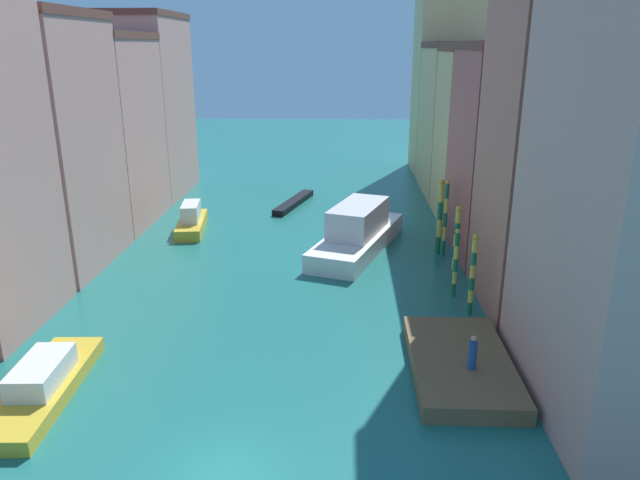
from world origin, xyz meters
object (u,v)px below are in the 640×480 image
at_px(person_on_dock, 473,354).
at_px(motorboat_0, 191,220).
at_px(motorboat_1, 43,384).
at_px(vaporetto_white, 358,232).
at_px(mooring_pole_4, 440,216).
at_px(mooring_pole_2, 456,243).
at_px(waterfront_dock, 460,364).
at_px(mooring_pole_1, 456,262).
at_px(mooring_pole_3, 445,217).
at_px(mooring_pole_0, 472,274).
at_px(gondola_black, 294,202).

relative_size(person_on_dock, motorboat_0, 0.23).
distance_m(person_on_dock, motorboat_0, 27.57).
bearing_deg(motorboat_0, motorboat_1, -90.82).
xyz_separation_m(vaporetto_white, motorboat_1, (-13.15, -19.05, -0.71)).
bearing_deg(motorboat_1, person_on_dock, 5.35).
bearing_deg(mooring_pole_4, vaporetto_white, 173.68).
distance_m(mooring_pole_2, vaporetto_white, 8.06).
relative_size(waterfront_dock, mooring_pole_4, 1.53).
xyz_separation_m(mooring_pole_1, motorboat_1, (-18.49, -11.06, -1.48)).
xyz_separation_m(person_on_dock, mooring_pole_3, (1.39, 16.56, 1.20)).
bearing_deg(vaporetto_white, mooring_pole_3, -8.11).
xyz_separation_m(mooring_pole_0, vaporetto_white, (-5.79, 10.41, -1.01)).
relative_size(mooring_pole_4, gondola_black, 0.65).
height_order(person_on_dock, motorboat_0, person_on_dock).
relative_size(waterfront_dock, gondola_black, 0.99).
relative_size(vaporetto_white, motorboat_1, 1.54).
height_order(person_on_dock, mooring_pole_3, mooring_pole_3).
height_order(mooring_pole_2, mooring_pole_4, mooring_pole_4).
height_order(mooring_pole_0, mooring_pole_2, mooring_pole_2).
bearing_deg(mooring_pole_0, mooring_pole_3, 89.59).
xyz_separation_m(mooring_pole_3, motorboat_0, (-18.68, 4.89, -1.88)).
relative_size(mooring_pole_2, motorboat_1, 0.59).
distance_m(motorboat_0, motorboat_1, 23.11).
bearing_deg(person_on_dock, mooring_pole_3, 85.22).
bearing_deg(motorboat_1, mooring_pole_3, 43.78).
distance_m(person_on_dock, mooring_pole_0, 7.16).
height_order(mooring_pole_3, motorboat_0, mooring_pole_3).
height_order(mooring_pole_2, mooring_pole_3, mooring_pole_3).
distance_m(person_on_dock, mooring_pole_4, 16.86).
distance_m(mooring_pole_3, motorboat_0, 19.40).
bearing_deg(mooring_pole_2, waterfront_dock, -98.18).
relative_size(waterfront_dock, motorboat_0, 1.22).
xyz_separation_m(person_on_dock, vaporetto_white, (-4.47, 17.40, -0.17)).
bearing_deg(mooring_pole_1, mooring_pole_3, 85.91).
bearing_deg(motorboat_1, mooring_pole_2, 35.59).
bearing_deg(mooring_pole_0, motorboat_1, -155.49).
height_order(mooring_pole_0, gondola_black, mooring_pole_0).
bearing_deg(waterfront_dock, mooring_pole_0, 75.31).
relative_size(mooring_pole_0, motorboat_0, 0.68).
bearing_deg(mooring_pole_1, vaporetto_white, 123.76).
relative_size(gondola_black, motorboat_1, 1.01).
distance_m(mooring_pole_1, motorboat_1, 21.60).
height_order(mooring_pole_0, mooring_pole_3, mooring_pole_3).
height_order(waterfront_dock, vaporetto_white, vaporetto_white).
bearing_deg(vaporetto_white, motorboat_0, 162.43).
xyz_separation_m(person_on_dock, mooring_pole_2, (1.31, 11.90, 0.95)).
distance_m(waterfront_dock, mooring_pole_2, 11.20).
relative_size(mooring_pole_3, vaporetto_white, 0.43).
relative_size(mooring_pole_1, motorboat_0, 0.61).
distance_m(mooring_pole_3, motorboat_1, 26.41).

